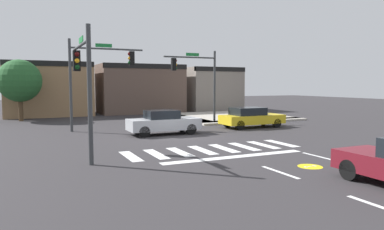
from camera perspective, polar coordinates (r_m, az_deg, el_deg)
The scene contains 12 objects.
ground_plane at distance 21.44m, azimuth -2.32°, elevation -3.46°, with size 120.00×120.00×0.00m, color #302D30.
crosswalk_near at distance 17.42m, azimuth 3.38°, elevation -5.40°, with size 8.62×2.43×0.01m.
lane_markings at distance 11.87m, azimuth 27.84°, elevation -10.89°, with size 6.80×24.25×0.01m.
bike_detector_marking at distance 14.51m, azimuth 18.16°, elevation -7.74°, with size 0.93×0.93×0.01m.
curb_corner_northeast at distance 33.57m, azimuth 4.93°, elevation -0.31°, with size 10.00×10.60×0.15m.
storefront_row at distance 39.74m, azimuth -9.74°, elevation 4.11°, with size 25.12×5.90×5.26m.
traffic_signal_southwest at distance 15.89m, azimuth -16.85°, elevation 6.45°, with size 0.32×4.40×5.37m.
traffic_signal_northeast at distance 28.50m, azimuth 0.80°, elevation 6.45°, with size 4.44×0.32×5.76m.
traffic_signal_northwest at distance 25.09m, azimuth -14.66°, elevation 7.01°, with size 4.97×0.32×6.05m.
car_yellow at distance 26.25m, azimuth 9.29°, elevation -0.35°, with size 4.57×1.89×1.46m.
car_silver at distance 22.42m, azimuth -4.54°, elevation -1.15°, with size 4.42×1.74×1.52m.
roadside_tree at distance 33.60m, azimuth -25.59°, elevation 4.88°, with size 3.56×3.56×5.18m.
Camera 1 is at (-8.11, -19.60, 3.12)m, focal length 33.76 mm.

